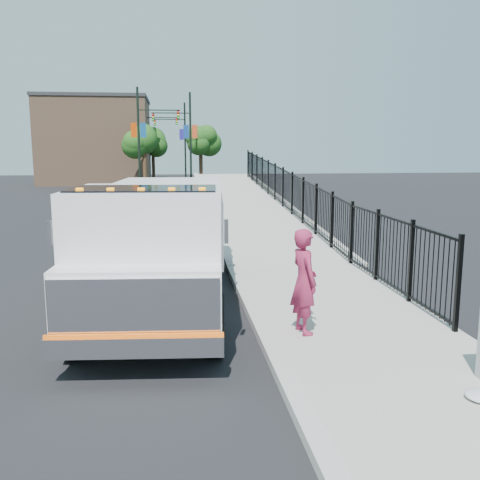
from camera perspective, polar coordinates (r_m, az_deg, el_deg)
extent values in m
plane|color=black|center=(11.66, 1.28, -7.73)|extent=(120.00, 120.00, 0.00)
cube|color=#9E998E|center=(10.27, 13.83, -10.14)|extent=(3.55, 12.00, 0.12)
cube|color=#ADAAA3|center=(9.77, 3.03, -10.80)|extent=(0.30, 12.00, 0.16)
cube|color=#9E998E|center=(27.48, 0.79, 2.51)|extent=(3.95, 24.06, 3.19)
cube|color=black|center=(23.71, 5.55, 3.48)|extent=(0.10, 28.00, 1.80)
cube|color=black|center=(12.42, -8.17, -3.81)|extent=(1.70, 7.58, 0.24)
cube|color=silver|center=(9.72, -9.76, -1.02)|extent=(2.78, 2.63, 2.21)
cube|color=silver|center=(8.51, -10.80, -6.44)|extent=(2.65, 0.98, 1.10)
cube|color=silver|center=(8.13, -11.21, -7.24)|extent=(2.54, 0.29, 0.94)
cube|color=silver|center=(8.22, -11.17, -11.11)|extent=(2.66, 0.41, 0.31)
cube|color=#FF5E0C|center=(8.17, -11.21, -10.02)|extent=(2.65, 0.27, 0.07)
cube|color=black|center=(9.34, -10.09, 2.65)|extent=(2.54, 1.63, 0.94)
cube|color=silver|center=(13.62, -7.70, 2.14)|extent=(3.01, 4.84, 1.88)
cube|color=silver|center=(8.86, -19.64, 0.75)|extent=(0.07, 0.07, 0.39)
cube|color=silver|center=(8.47, -1.48, 0.93)|extent=(0.07, 0.07, 0.39)
cube|color=orange|center=(9.11, -16.73, 5.14)|extent=(0.12, 0.10, 0.07)
cube|color=orange|center=(9.00, -13.65, 5.22)|extent=(0.12, 0.10, 0.07)
cube|color=orange|center=(8.91, -10.50, 5.30)|extent=(0.12, 0.10, 0.07)
cube|color=orange|center=(8.86, -7.30, 5.35)|extent=(0.12, 0.10, 0.07)
cube|color=orange|center=(8.83, -4.07, 5.39)|extent=(0.12, 0.10, 0.07)
cylinder|color=black|center=(9.49, -17.18, -8.83)|extent=(0.44, 1.13, 1.10)
cylinder|color=black|center=(9.19, -2.87, -9.02)|extent=(0.44, 1.13, 1.10)
cylinder|color=black|center=(14.61, -11.90, -2.07)|extent=(0.44, 1.13, 1.10)
cylinder|color=black|center=(14.42, -2.76, -2.03)|extent=(0.44, 1.13, 1.10)
cylinder|color=black|center=(15.79, -11.20, -1.16)|extent=(0.44, 1.13, 1.10)
cylinder|color=black|center=(15.61, -2.75, -1.11)|extent=(0.44, 1.13, 1.10)
imported|color=#932244|center=(9.90, 6.85, -4.39)|extent=(0.60, 0.79, 1.96)
cylinder|color=black|center=(42.31, -10.74, 10.36)|extent=(0.18, 0.18, 8.00)
cube|color=black|center=(42.33, -8.62, 13.54)|extent=(3.20, 0.08, 0.08)
cube|color=black|center=(42.30, -6.61, 13.11)|extent=(0.18, 0.22, 0.60)
cube|color=navy|center=(42.31, -10.29, 11.46)|extent=(0.45, 0.04, 1.10)
cube|color=#BF3804|center=(42.35, -11.26, 11.43)|extent=(0.45, 0.04, 1.10)
cylinder|color=black|center=(45.71, -5.30, 10.44)|extent=(0.18, 0.18, 8.00)
cube|color=black|center=(45.77, -7.40, 13.28)|extent=(3.20, 0.08, 0.08)
cube|color=black|center=(45.77, -9.24, 12.80)|extent=(0.18, 0.22, 0.60)
cube|color=#C0401C|center=(45.74, -4.87, 11.45)|extent=(0.45, 0.04, 1.10)
cube|color=navy|center=(45.72, -5.76, 11.44)|extent=(0.45, 0.04, 1.10)
cylinder|color=black|center=(52.90, -10.09, 10.25)|extent=(0.18, 0.18, 8.00)
cube|color=black|center=(52.92, -8.40, 12.79)|extent=(3.20, 0.08, 0.08)
cube|color=black|center=(52.90, -6.79, 12.45)|extent=(0.18, 0.22, 0.60)
cube|color=navy|center=(52.90, -9.73, 11.13)|extent=(0.45, 0.04, 1.10)
cube|color=orange|center=(52.93, -10.51, 11.11)|extent=(0.45, 0.04, 1.10)
cylinder|color=black|center=(56.19, -5.87, 10.32)|extent=(0.18, 0.18, 8.00)
cube|color=black|center=(56.24, -7.58, 12.63)|extent=(3.20, 0.08, 0.08)
cube|color=black|center=(56.25, -9.08, 12.24)|extent=(0.18, 0.22, 0.60)
cube|color=#C06D20|center=(56.21, -5.52, 11.14)|extent=(0.45, 0.04, 1.10)
cube|color=navy|center=(56.19, -6.25, 11.13)|extent=(0.45, 0.04, 1.10)
cylinder|color=#382314|center=(47.26, -10.11, 7.40)|extent=(0.36, 0.36, 3.20)
sphere|color=#194714|center=(47.22, -10.20, 10.31)|extent=(2.57, 2.57, 2.57)
cylinder|color=#382314|center=(49.13, -4.19, 7.62)|extent=(0.36, 0.36, 3.20)
sphere|color=#194714|center=(49.09, -4.22, 10.42)|extent=(2.13, 2.13, 2.13)
cylinder|color=#382314|center=(59.02, -9.22, 7.89)|extent=(0.36, 0.36, 3.20)
sphere|color=#194714|center=(58.99, -9.29, 10.22)|extent=(2.85, 2.85, 2.85)
cube|color=#8C664C|center=(55.48, -15.00, 10.05)|extent=(10.00, 10.00, 8.00)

